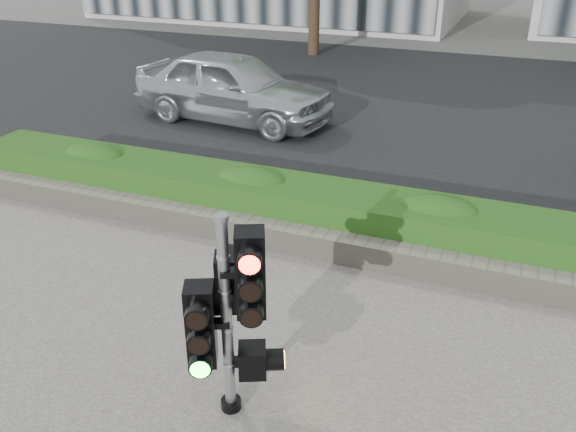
# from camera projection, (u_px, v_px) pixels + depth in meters

# --- Properties ---
(ground) EXTENTS (120.00, 120.00, 0.00)m
(ground) POSITION_uv_depth(u_px,v_px,m) (254.00, 336.00, 6.68)
(ground) COLOR #51514C
(ground) RESTS_ON ground
(road) EXTENTS (60.00, 13.00, 0.02)m
(road) POSITION_uv_depth(u_px,v_px,m) (424.00, 103.00, 15.00)
(road) COLOR black
(road) RESTS_ON ground
(curb) EXTENTS (60.00, 0.25, 0.12)m
(curb) POSITION_uv_depth(u_px,v_px,m) (340.00, 214.00, 9.28)
(curb) COLOR gray
(curb) RESTS_ON ground
(stone_wall) EXTENTS (12.00, 0.32, 0.34)m
(stone_wall) POSITION_uv_depth(u_px,v_px,m) (313.00, 243.00, 8.17)
(stone_wall) COLOR gray
(stone_wall) RESTS_ON sidewalk
(hedge) EXTENTS (12.00, 1.00, 0.68)m
(hedge) POSITION_uv_depth(u_px,v_px,m) (329.00, 212.00, 8.64)
(hedge) COLOR #438127
(hedge) RESTS_ON sidewalk
(traffic_signal) EXTENTS (0.72, 0.66, 2.00)m
(traffic_signal) POSITION_uv_depth(u_px,v_px,m) (229.00, 307.00, 5.20)
(traffic_signal) COLOR black
(traffic_signal) RESTS_ON sidewalk
(car_silver) EXTENTS (4.65, 2.27, 1.53)m
(car_silver) POSITION_uv_depth(u_px,v_px,m) (233.00, 87.00, 13.33)
(car_silver) COLOR silver
(car_silver) RESTS_ON road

